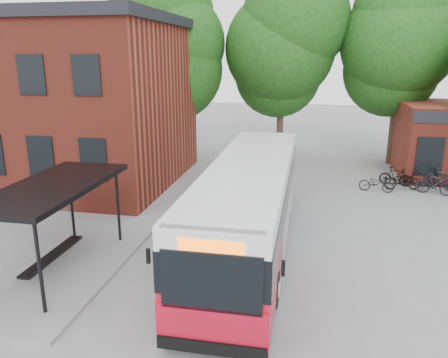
% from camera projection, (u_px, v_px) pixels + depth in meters
% --- Properties ---
extents(ground, '(100.00, 100.00, 0.00)m').
position_uv_depth(ground, '(209.00, 269.00, 13.89)').
color(ground, slate).
extents(station_building, '(18.40, 10.40, 8.50)m').
position_uv_depth(station_building, '(12.00, 99.00, 23.62)').
color(station_building, maroon).
rests_on(station_building, ground).
extents(bus_shelter, '(3.60, 7.00, 2.90)m').
position_uv_depth(bus_shelter, '(58.00, 228.00, 13.38)').
color(bus_shelter, black).
rests_on(bus_shelter, ground).
extents(bike_rail, '(5.20, 0.10, 0.38)m').
position_uv_depth(bike_rail, '(437.00, 189.00, 21.58)').
color(bike_rail, black).
rests_on(bike_rail, ground).
extents(tree_0, '(7.92, 7.92, 11.00)m').
position_uv_depth(tree_0, '(174.00, 72.00, 28.60)').
color(tree_0, '#154011').
rests_on(tree_0, ground).
extents(tree_1, '(7.92, 7.92, 10.40)m').
position_uv_depth(tree_1, '(282.00, 77.00, 28.34)').
color(tree_1, '#154011').
rests_on(tree_1, ground).
extents(tree_2, '(7.92, 7.92, 11.00)m').
position_uv_depth(tree_2, '(399.00, 74.00, 26.02)').
color(tree_2, '#154011').
rests_on(tree_2, ground).
extents(city_bus, '(2.63, 12.25, 3.11)m').
position_uv_depth(city_bus, '(250.00, 207.00, 14.96)').
color(city_bus, '#B30D23').
rests_on(city_bus, ground).
extents(bicycle_0, '(1.74, 0.85, 0.87)m').
position_uv_depth(bicycle_0, '(376.00, 183.00, 21.67)').
color(bicycle_0, black).
rests_on(bicycle_0, ground).
extents(bicycle_1, '(1.69, 0.93, 0.98)m').
position_uv_depth(bicycle_1, '(396.00, 176.00, 22.68)').
color(bicycle_1, black).
rests_on(bicycle_1, ground).
extents(bicycle_2, '(1.92, 0.95, 0.97)m').
position_uv_depth(bicycle_2, '(403.00, 180.00, 21.97)').
color(bicycle_2, black).
rests_on(bicycle_2, ground).
extents(bicycle_3, '(1.85, 1.06, 1.07)m').
position_uv_depth(bicycle_3, '(435.00, 184.00, 21.18)').
color(bicycle_3, black).
rests_on(bicycle_3, ground).
extents(bicycle_5, '(1.87, 1.11, 1.08)m').
position_uv_depth(bicycle_5, '(443.00, 179.00, 22.04)').
color(bicycle_5, black).
rests_on(bicycle_5, ground).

